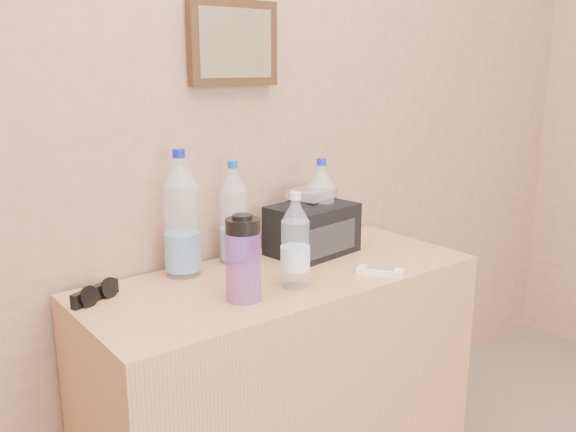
% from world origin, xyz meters
% --- Properties ---
extents(picture_frame, '(0.30, 0.03, 0.25)m').
position_xyz_m(picture_frame, '(0.20, 1.98, 1.40)').
color(picture_frame, '#382311').
rests_on(picture_frame, room_shell).
extents(dresser, '(1.19, 0.49, 0.74)m').
position_xyz_m(dresser, '(0.20, 1.73, 0.37)').
color(dresser, tan).
rests_on(dresser, ground).
extents(pet_large_a, '(0.10, 0.10, 0.37)m').
position_xyz_m(pet_large_a, '(-0.03, 1.91, 0.90)').
color(pet_large_a, '#A4BBD4').
rests_on(pet_large_a, dresser).
extents(pet_large_b, '(0.09, 0.09, 0.32)m').
position_xyz_m(pet_large_b, '(0.15, 1.92, 0.88)').
color(pet_large_b, silver).
rests_on(pet_large_b, dresser).
extents(pet_large_c, '(0.08, 0.08, 0.31)m').
position_xyz_m(pet_large_c, '(0.41, 1.82, 0.88)').
color(pet_large_c, silver).
rests_on(pet_large_c, dresser).
extents(pet_small, '(0.08, 0.08, 0.27)m').
position_xyz_m(pet_small, '(0.16, 1.63, 0.86)').
color(pet_small, silver).
rests_on(pet_small, dresser).
extents(nalgene_bottle, '(0.09, 0.09, 0.23)m').
position_xyz_m(nalgene_bottle, '(-0.00, 1.64, 0.85)').
color(nalgene_bottle, purple).
rests_on(nalgene_bottle, dresser).
extents(sunglasses, '(0.16, 0.11, 0.04)m').
position_xyz_m(sunglasses, '(-0.31, 1.87, 0.76)').
color(sunglasses, black).
rests_on(sunglasses, dresser).
extents(ac_remote, '(0.11, 0.13, 0.02)m').
position_xyz_m(ac_remote, '(0.42, 1.56, 0.75)').
color(ac_remote, silver).
rests_on(ac_remote, dresser).
extents(toiletry_bag, '(0.29, 0.23, 0.18)m').
position_xyz_m(toiletry_bag, '(0.40, 1.84, 0.83)').
color(toiletry_bag, black).
rests_on(toiletry_bag, dresser).
extents(foil_packet, '(0.16, 0.14, 0.03)m').
position_xyz_m(foil_packet, '(0.40, 1.85, 0.94)').
color(foil_packet, silver).
rests_on(foil_packet, toiletry_bag).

